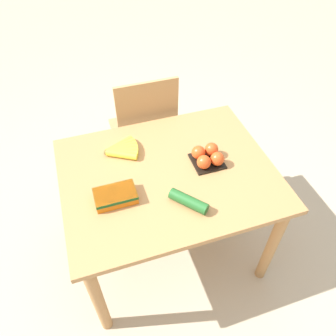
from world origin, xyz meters
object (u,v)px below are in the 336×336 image
tomato_pack (208,156)px  carrot_bag (115,195)px  banana_bunch (121,150)px  chair (145,132)px  cucumber_near (189,201)px

tomato_pack → carrot_bag: size_ratio=0.81×
banana_bunch → chair: bearing=60.2°
banana_bunch → tomato_pack: bearing=-27.3°
banana_bunch → cucumber_near: cucumber_near is taller
tomato_pack → cucumber_near: (-0.19, -0.24, -0.01)m
chair → tomato_pack: (0.19, -0.61, 0.28)m
chair → banana_bunch: chair is taller
tomato_pack → chair: bearing=106.9°
tomato_pack → carrot_bag: (-0.51, -0.10, -0.01)m
chair → tomato_pack: chair is taller
banana_bunch → cucumber_near: 0.50m
chair → tomato_pack: 0.70m
chair → carrot_bag: 0.82m
banana_bunch → cucumber_near: size_ratio=1.04×
cucumber_near → tomato_pack: bearing=50.4°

